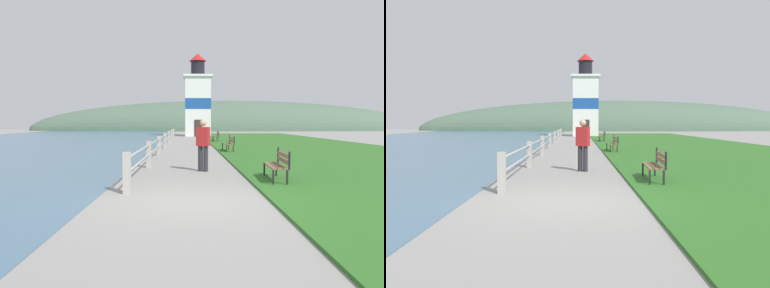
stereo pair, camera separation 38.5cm
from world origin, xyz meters
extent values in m
plane|color=gray|center=(0.00, 0.00, 0.00)|extent=(160.00, 160.00, 0.00)
cube|color=#2D6623|center=(7.67, 18.80, 0.03)|extent=(12.00, 56.40, 0.06)
cube|color=#A8A399|center=(-1.57, 1.00, 0.50)|extent=(0.18, 0.18, 1.00)
cube|color=#A8A399|center=(-1.57, 6.16, 0.50)|extent=(0.18, 0.18, 1.00)
cube|color=#A8A399|center=(-1.57, 11.32, 0.50)|extent=(0.18, 0.18, 1.00)
cube|color=#A8A399|center=(-1.57, 16.48, 0.50)|extent=(0.18, 0.18, 1.00)
cube|color=#A8A399|center=(-1.57, 21.64, 0.50)|extent=(0.18, 0.18, 1.00)
cube|color=#A8A399|center=(-1.57, 26.80, 0.50)|extent=(0.18, 0.18, 1.00)
cube|color=#A8A399|center=(-1.57, 31.96, 0.50)|extent=(0.18, 0.18, 1.00)
cylinder|color=#B2B2B7|center=(-1.57, 16.48, 0.85)|extent=(0.06, 30.96, 0.06)
cylinder|color=#B2B2B7|center=(-1.57, 16.48, 0.50)|extent=(0.06, 30.96, 0.06)
cube|color=brown|center=(2.26, 2.75, 0.47)|extent=(0.22, 1.69, 0.04)
cube|color=brown|center=(2.41, 2.74, 0.47)|extent=(0.22, 1.69, 0.04)
cube|color=brown|center=(2.55, 2.73, 0.47)|extent=(0.22, 1.69, 0.04)
cube|color=brown|center=(2.64, 2.73, 0.79)|extent=(0.16, 1.68, 0.11)
cube|color=brown|center=(2.64, 2.73, 0.63)|extent=(0.16, 1.68, 0.11)
cube|color=black|center=(2.17, 1.94, 0.23)|extent=(0.05, 0.05, 0.45)
cube|color=black|center=(2.27, 3.57, 0.23)|extent=(0.05, 0.05, 0.45)
cube|color=black|center=(2.54, 1.92, 0.23)|extent=(0.05, 0.05, 0.45)
cube|color=black|center=(2.64, 3.55, 0.23)|extent=(0.05, 0.05, 0.45)
cube|color=black|center=(2.59, 1.91, 0.70)|extent=(0.05, 0.05, 0.49)
cube|color=black|center=(2.69, 3.54, 0.70)|extent=(0.05, 0.05, 0.49)
cube|color=brown|center=(2.06, 13.52, 0.47)|extent=(0.18, 1.84, 0.04)
cube|color=brown|center=(2.21, 13.53, 0.47)|extent=(0.18, 1.84, 0.04)
cube|color=brown|center=(2.35, 13.53, 0.47)|extent=(0.18, 1.84, 0.04)
cube|color=brown|center=(2.44, 13.54, 0.79)|extent=(0.12, 1.84, 0.11)
cube|color=brown|center=(2.44, 13.54, 0.63)|extent=(0.12, 1.84, 0.11)
cube|color=black|center=(2.05, 12.63, 0.23)|extent=(0.05, 0.05, 0.45)
cube|color=black|center=(1.99, 14.41, 0.23)|extent=(0.05, 0.05, 0.45)
cube|color=black|center=(2.42, 12.64, 0.23)|extent=(0.05, 0.05, 0.45)
cube|color=black|center=(2.36, 14.43, 0.23)|extent=(0.05, 0.05, 0.45)
cube|color=black|center=(2.47, 12.64, 0.70)|extent=(0.05, 0.05, 0.49)
cube|color=black|center=(2.41, 14.43, 0.70)|extent=(0.05, 0.05, 0.49)
cube|color=brown|center=(2.19, 24.69, 0.47)|extent=(0.15, 1.92, 0.04)
cube|color=brown|center=(2.34, 24.69, 0.47)|extent=(0.15, 1.92, 0.04)
cube|color=brown|center=(2.48, 24.69, 0.47)|extent=(0.15, 1.92, 0.04)
cube|color=brown|center=(2.57, 24.69, 0.79)|extent=(0.09, 1.92, 0.11)
cube|color=brown|center=(2.57, 24.69, 0.63)|extent=(0.09, 1.92, 0.11)
cube|color=black|center=(2.13, 23.76, 0.23)|extent=(0.05, 0.05, 0.45)
cube|color=black|center=(2.17, 25.63, 0.23)|extent=(0.05, 0.05, 0.45)
cube|color=black|center=(2.50, 23.75, 0.23)|extent=(0.05, 0.05, 0.45)
cube|color=black|center=(2.54, 25.62, 0.23)|extent=(0.05, 0.05, 0.45)
cube|color=black|center=(2.55, 23.75, 0.70)|extent=(0.05, 0.05, 0.49)
cube|color=black|center=(2.59, 25.62, 0.70)|extent=(0.05, 0.05, 0.49)
cube|color=white|center=(1.16, 37.73, 3.54)|extent=(3.03, 3.03, 7.09)
cube|color=#194799|center=(1.16, 37.73, 3.90)|extent=(3.07, 3.07, 1.28)
cube|color=white|center=(1.16, 37.73, 7.21)|extent=(3.48, 3.48, 0.25)
cylinder|color=black|center=(1.16, 37.73, 8.20)|extent=(1.66, 1.66, 1.72)
cone|color=red|center=(1.16, 37.73, 9.53)|extent=(2.08, 2.08, 0.95)
cube|color=#332823|center=(1.16, 36.20, 1.00)|extent=(0.90, 0.06, 2.00)
cylinder|color=#28282D|center=(0.34, 5.11, 0.44)|extent=(0.17, 0.17, 0.89)
cylinder|color=#28282D|center=(0.52, 5.03, 0.44)|extent=(0.17, 0.17, 0.89)
cube|color=#B22323|center=(0.43, 5.07, 1.22)|extent=(0.50, 0.41, 0.67)
sphere|color=tan|center=(0.43, 5.07, 1.70)|extent=(0.24, 0.24, 0.24)
ellipsoid|color=#4C6651|center=(8.00, 67.60, 0.00)|extent=(80.00, 16.00, 12.00)
camera|label=1|loc=(-0.12, -7.93, 1.73)|focal=35.00mm
camera|label=2|loc=(0.26, -7.94, 1.73)|focal=35.00mm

